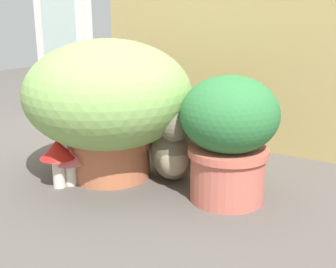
# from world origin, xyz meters

# --- Properties ---
(ground_plane) EXTENTS (6.00, 6.00, 0.00)m
(ground_plane) POSITION_xyz_m (0.00, 0.00, 0.00)
(ground_plane) COLOR #524C47
(cardboard_backdrop) EXTENTS (1.18, 0.03, 0.92)m
(cardboard_backdrop) POSITION_xyz_m (0.08, 0.59, 0.46)
(cardboard_backdrop) COLOR tan
(cardboard_backdrop) RESTS_ON ground
(window_panel_white) EXTENTS (0.39, 0.05, 0.96)m
(window_panel_white) POSITION_xyz_m (-0.87, 0.60, 0.49)
(window_panel_white) COLOR white
(window_panel_white) RESTS_ON ground
(grass_planter) EXTENTS (0.59, 0.59, 0.50)m
(grass_planter) POSITION_xyz_m (-0.06, 0.00, 0.28)
(grass_planter) COLOR #BC6845
(grass_planter) RESTS_ON ground
(leafy_planter) EXTENTS (0.30, 0.30, 0.40)m
(leafy_planter) POSITION_xyz_m (0.38, 0.03, 0.22)
(leafy_planter) COLOR #C16151
(leafy_planter) RESTS_ON ground
(cat) EXTENTS (0.28, 0.38, 0.32)m
(cat) POSITION_xyz_m (0.15, 0.09, 0.12)
(cat) COLOR #615A48
(cat) RESTS_ON ground
(mushroom_ornament_red) EXTENTS (0.12, 0.12, 0.17)m
(mushroom_ornament_red) POSITION_xyz_m (-0.15, -0.18, 0.12)
(mushroom_ornament_red) COLOR silver
(mushroom_ornament_red) RESTS_ON ground
(mushroom_ornament_pink) EXTENTS (0.11, 0.11, 0.14)m
(mushroom_ornament_pink) POSITION_xyz_m (-0.13, -0.14, 0.10)
(mushroom_ornament_pink) COLOR silver
(mushroom_ornament_pink) RESTS_ON ground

